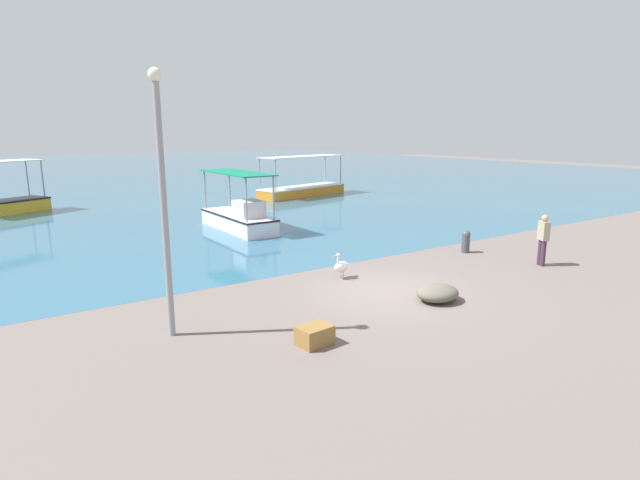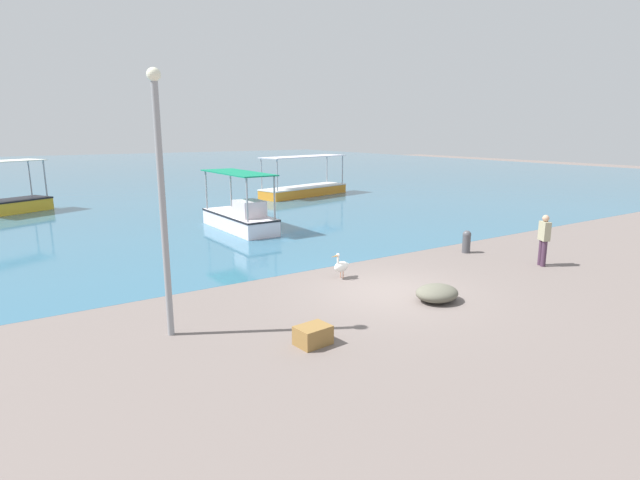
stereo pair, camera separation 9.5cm
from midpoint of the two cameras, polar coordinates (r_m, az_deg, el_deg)
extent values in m
plane|color=slate|center=(13.98, 8.09, -5.84)|extent=(120.00, 120.00, 0.00)
cube|color=#346784|center=(58.73, -24.82, 6.99)|extent=(110.00, 90.00, 0.00)
cube|color=gold|center=(31.54, -32.32, 3.20)|extent=(4.77, 3.59, 0.72)
cube|color=black|center=(31.50, -32.39, 3.77)|extent=(4.82, 3.64, 0.08)
cylinder|color=#99999E|center=(31.82, -28.83, 6.15)|extent=(0.08, 0.08, 2.03)
cylinder|color=#99999E|center=(33.01, -30.17, 6.18)|extent=(0.08, 0.08, 2.03)
cube|color=white|center=(22.66, -9.10, 2.10)|extent=(1.56, 4.86, 0.72)
cube|color=black|center=(22.60, -9.13, 2.89)|extent=(1.61, 4.90, 0.08)
cylinder|color=#99999E|center=(24.21, -12.76, 5.61)|extent=(0.08, 0.08, 1.80)
cylinder|color=#99999E|center=(24.69, -10.05, 5.85)|extent=(0.08, 0.08, 1.80)
cylinder|color=#99999E|center=(20.26, -8.20, 4.52)|extent=(0.08, 0.08, 1.80)
cylinder|color=#99999E|center=(20.84, -5.09, 4.82)|extent=(0.08, 0.08, 1.80)
cube|color=#117954|center=(22.38, -9.29, 7.60)|extent=(1.66, 4.66, 0.05)
cube|color=silver|center=(21.57, -7.93, 3.55)|extent=(1.06, 1.26, 0.72)
cube|color=orange|center=(34.19, -1.74, 5.62)|extent=(7.03, 3.34, 0.65)
cube|color=silver|center=(34.16, -1.74, 6.09)|extent=(7.08, 3.39, 0.08)
cylinder|color=#99999E|center=(36.88, 0.87, 8.16)|extent=(0.08, 0.08, 1.98)
cylinder|color=#99999E|center=(35.91, 2.65, 8.04)|extent=(0.08, 0.08, 1.98)
cylinder|color=#99999E|center=(32.44, -6.63, 7.51)|extent=(0.08, 0.08, 1.98)
cylinder|color=#99999E|center=(31.34, -4.83, 7.38)|extent=(0.08, 0.08, 1.98)
cube|color=silver|center=(34.00, -1.76, 9.52)|extent=(6.86, 3.39, 0.05)
cylinder|color=#E0997A|center=(15.03, 2.84, -3.98)|extent=(0.03, 0.03, 0.22)
cylinder|color=#E0997A|center=(15.09, 2.55, -3.91)|extent=(0.03, 0.03, 0.22)
ellipsoid|color=white|center=(14.97, 2.63, -3.07)|extent=(0.61, 0.41, 0.32)
ellipsoid|color=white|center=(15.16, 3.24, -2.81)|extent=(0.18, 0.15, 0.10)
cylinder|color=white|center=(14.80, 2.25, -2.34)|extent=(0.07, 0.07, 0.26)
sphere|color=white|center=(14.76, 2.25, -1.73)|extent=(0.11, 0.11, 0.11)
cone|color=#E5933F|center=(14.64, 1.83, -1.89)|extent=(0.30, 0.13, 0.06)
cylinder|color=gray|center=(10.79, -17.24, 2.80)|extent=(0.14, 0.14, 5.30)
sphere|color=#EAEACC|center=(10.71, -18.23, 17.53)|extent=(0.28, 0.28, 0.28)
cylinder|color=#47474C|center=(18.87, 16.52, -0.46)|extent=(0.29, 0.29, 0.63)
sphere|color=#4C4C51|center=(18.80, 16.58, 0.59)|extent=(0.31, 0.31, 0.31)
cylinder|color=#432B40|center=(17.83, 24.35, -1.44)|extent=(0.16, 0.16, 0.85)
cylinder|color=#432B40|center=(17.98, 24.07, -1.30)|extent=(0.16, 0.16, 0.85)
cube|color=tan|center=(17.76, 24.42, 0.94)|extent=(0.38, 0.46, 0.62)
sphere|color=tan|center=(17.69, 24.54, 2.27)|extent=(0.22, 0.22, 0.22)
ellipsoid|color=#5E5D4E|center=(13.38, 13.42, -5.92)|extent=(1.17, 1.00, 0.43)
cube|color=olive|center=(10.50, -0.55, -10.83)|extent=(0.74, 0.59, 0.40)
camera|label=1|loc=(0.05, -89.82, 0.04)|focal=28.00mm
camera|label=2|loc=(0.05, 90.18, -0.04)|focal=28.00mm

